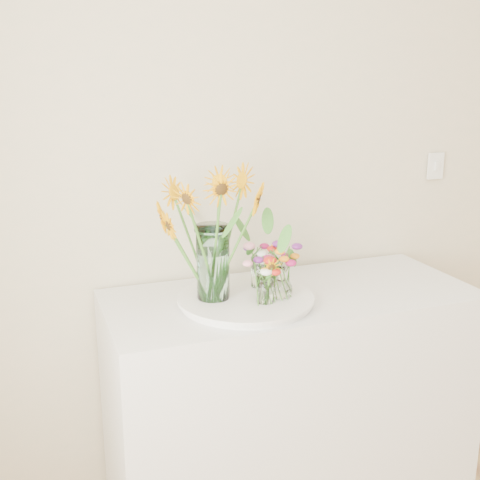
{
  "coord_description": "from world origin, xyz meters",
  "views": [
    {
      "loc": [
        -1.31,
        -0.01,
        1.69
      ],
      "look_at": [
        -0.61,
        1.89,
        1.14
      ],
      "focal_mm": 45.0,
      "sensor_mm": 36.0,
      "label": 1
    }
  ],
  "objects": [
    {
      "name": "small_vase_b",
      "position": [
        -0.47,
        1.84,
        0.98
      ],
      "size": [
        0.1,
        0.1,
        0.12
      ],
      "primitive_type": null,
      "rotation": [
        0.0,
        0.0,
        0.22
      ],
      "color": "white",
      "rests_on": "tray"
    },
    {
      "name": "small_vase_a",
      "position": [
        -0.54,
        1.81,
        0.98
      ],
      "size": [
        0.06,
        0.06,
        0.1
      ],
      "primitive_type": "cylinder",
      "rotation": [
        0.0,
        0.0,
        0.08
      ],
      "color": "white",
      "rests_on": "tray"
    },
    {
      "name": "sunflower_bouquet",
      "position": [
        -0.7,
        1.91,
        1.17
      ],
      "size": [
        0.73,
        0.73,
        0.48
      ],
      "primitive_type": null,
      "rotation": [
        0.0,
        0.0,
        -0.36
      ],
      "color": "#EA9C04",
      "rests_on": "tray"
    },
    {
      "name": "wildflower_posy_a",
      "position": [
        -0.54,
        1.81,
        1.02
      ],
      "size": [
        0.19,
        0.19,
        0.19
      ],
      "primitive_type": null,
      "color": "orange",
      "rests_on": "tray"
    },
    {
      "name": "wildflower_posy_c",
      "position": [
        -0.5,
        1.97,
        1.03
      ],
      "size": [
        0.18,
        0.18,
        0.21
      ],
      "primitive_type": null,
      "color": "orange",
      "rests_on": "tray"
    },
    {
      "name": "tray",
      "position": [
        -0.59,
        1.89,
        0.91
      ],
      "size": [
        0.47,
        0.47,
        0.02
      ],
      "primitive_type": "cylinder",
      "color": "white",
      "rests_on": "counter"
    },
    {
      "name": "wildflower_posy_b",
      "position": [
        -0.47,
        1.84,
        1.03
      ],
      "size": [
        0.22,
        0.22,
        0.21
      ],
      "primitive_type": null,
      "color": "orange",
      "rests_on": "tray"
    },
    {
      "name": "counter",
      "position": [
        -0.38,
        1.93,
        0.45
      ],
      "size": [
        1.4,
        0.6,
        0.9
      ],
      "primitive_type": "cube",
      "color": "white",
      "rests_on": "ground_plane"
    },
    {
      "name": "mason_jar",
      "position": [
        -0.7,
        1.91,
        1.06
      ],
      "size": [
        0.15,
        0.15,
        0.27
      ],
      "primitive_type": "cylinder",
      "rotation": [
        0.0,
        0.0,
        -0.36
      ],
      "color": "#B9F1E7",
      "rests_on": "tray"
    },
    {
      "name": "small_vase_c",
      "position": [
        -0.5,
        1.97,
        0.98
      ],
      "size": [
        0.07,
        0.07,
        0.12
      ],
      "primitive_type": "cylinder",
      "rotation": [
        0.0,
        0.0,
        0.04
      ],
      "color": "white",
      "rests_on": "tray"
    }
  ]
}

